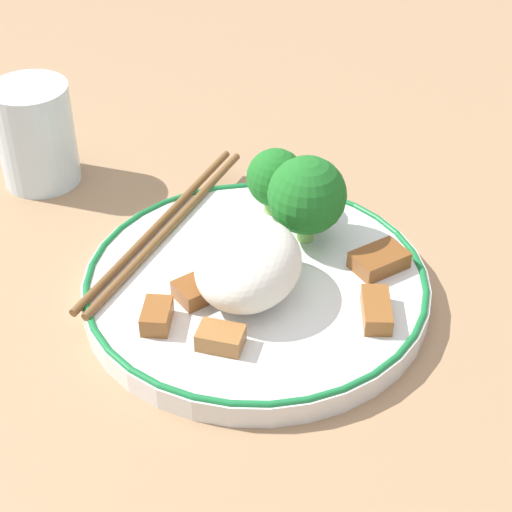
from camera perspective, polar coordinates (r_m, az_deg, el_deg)
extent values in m
plane|color=#9E7A56|center=(0.61, 0.00, -2.73)|extent=(3.00, 3.00, 0.00)
cylinder|color=white|center=(0.61, 0.00, -2.12)|extent=(0.25, 0.25, 0.02)
torus|color=#197238|center=(0.60, 0.00, -1.50)|extent=(0.24, 0.24, 0.00)
ellipsoid|color=white|center=(0.58, -0.72, -0.51)|extent=(0.09, 0.07, 0.05)
cylinder|color=#7FB756|center=(0.64, 3.32, 1.80)|extent=(0.01, 0.01, 0.02)
sphere|color=#1E6B23|center=(0.62, 3.42, 4.07)|extent=(0.06, 0.06, 0.06)
cylinder|color=#7FB756|center=(0.67, 1.30, 3.55)|extent=(0.02, 0.02, 0.01)
sphere|color=#1E6B23|center=(0.65, 1.33, 5.24)|extent=(0.05, 0.05, 0.05)
cube|color=brown|center=(0.58, -4.32, -2.44)|extent=(0.03, 0.03, 0.01)
cube|color=brown|center=(0.57, -6.63, -3.99)|extent=(0.03, 0.02, 0.01)
cube|color=brown|center=(0.57, 8.03, -3.57)|extent=(0.04, 0.03, 0.01)
cube|color=#9E6633|center=(0.55, -2.73, -5.39)|extent=(0.02, 0.03, 0.01)
cube|color=brown|center=(0.61, 8.21, -0.27)|extent=(0.05, 0.04, 0.01)
cylinder|color=brown|center=(0.65, -6.47, 2.15)|extent=(0.23, 0.03, 0.01)
cylinder|color=brown|center=(0.65, -5.73, 1.94)|extent=(0.23, 0.03, 0.01)
cylinder|color=silver|center=(0.74, -14.47, 7.85)|extent=(0.06, 0.06, 0.09)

